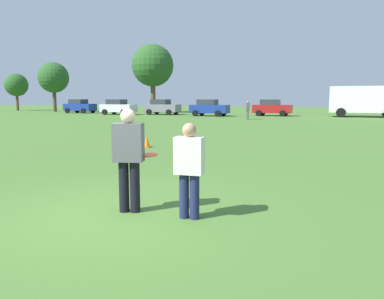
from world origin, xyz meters
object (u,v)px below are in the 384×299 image
at_px(parked_car_mid_left, 118,107).
at_px(box_truck, 371,100).
at_px(parked_car_mid_right, 209,108).
at_px(bystander_sideline_watcher, 248,109).
at_px(player_defender, 189,166).
at_px(frisbee, 150,155).
at_px(player_thrower, 129,155).
at_px(parked_car_near_left, 80,106).
at_px(traffic_cone, 147,142).
at_px(parked_car_near_right, 272,108).
at_px(parked_car_center, 162,107).

height_order(parked_car_mid_left, box_truck, box_truck).
bearing_deg(parked_car_mid_right, bystander_sideline_watcher, -45.37).
xyz_separation_m(player_defender, frisbee, (-0.79, 0.19, 0.11)).
distance_m(player_defender, parked_car_mid_left, 40.57).
distance_m(player_thrower, parked_car_near_left, 46.60).
xyz_separation_m(parked_car_mid_right, box_truck, (16.55, 3.02, 0.83)).
bearing_deg(player_thrower, traffic_cone, 114.23).
relative_size(parked_car_near_right, bystander_sideline_watcher, 2.48).
bearing_deg(parked_car_mid_right, frisbee, -74.83).
xyz_separation_m(parked_car_mid_left, box_truck, (27.91, 3.14, 0.83)).
height_order(parked_car_near_left, parked_car_center, same).
height_order(parked_car_center, parked_car_near_right, same).
bearing_deg(bystander_sideline_watcher, parked_car_near_left, 161.38).
xyz_separation_m(traffic_cone, parked_car_near_right, (1.00, 29.40, 0.69)).
bearing_deg(traffic_cone, parked_car_mid_left, 122.38).
bearing_deg(player_defender, parked_car_mid_right, 106.30).
xyz_separation_m(frisbee, parked_car_center, (-15.72, 36.04, -0.05)).
distance_m(box_truck, bystander_sideline_watcher, 14.05).
height_order(traffic_cone, bystander_sideline_watcher, bystander_sideline_watcher).
bearing_deg(traffic_cone, player_defender, -59.56).
xyz_separation_m(parked_car_center, parked_car_near_right, (12.87, 1.06, 0.00)).
xyz_separation_m(player_defender, parked_car_mid_left, (-21.47, 34.43, 0.06)).
relative_size(parked_car_mid_left, parked_car_mid_right, 1.00).
height_order(player_thrower, player_defender, player_thrower).
relative_size(parked_car_mid_left, parked_car_near_right, 1.00).
relative_size(frisbee, parked_car_mid_right, 0.06).
bearing_deg(bystander_sideline_watcher, player_defender, -80.72).
distance_m(player_defender, parked_car_mid_right, 36.00).
bearing_deg(parked_car_near_right, frisbee, -85.62).
bearing_deg(parked_car_mid_left, parked_car_mid_right, 0.64).
bearing_deg(player_defender, parked_car_near_left, 127.85).
xyz_separation_m(parked_car_near_left, parked_car_mid_left, (7.53, -2.88, 0.00)).
bearing_deg(traffic_cone, parked_car_mid_right, 101.60).
bearing_deg(parked_car_near_left, player_thrower, -53.20).
relative_size(traffic_cone, parked_car_center, 0.11).
bearing_deg(box_truck, bystander_sideline_watcher, -143.06).
distance_m(frisbee, traffic_cone, 8.64).
bearing_deg(frisbee, bystander_sideline_watcher, 97.82).
relative_size(parked_car_near_left, parked_car_near_right, 1.00).
bearing_deg(traffic_cone, player_thrower, -65.77).
distance_m(parked_car_center, box_truck, 23.00).
bearing_deg(parked_car_near_left, parked_car_center, -4.97).
relative_size(player_defender, parked_car_mid_left, 0.36).
bearing_deg(parked_car_mid_right, box_truck, 10.33).
bearing_deg(parked_car_mid_left, parked_car_near_right, 9.08).
relative_size(frisbee, bystander_sideline_watcher, 0.16).
distance_m(player_thrower, bystander_sideline_watcher, 29.38).
distance_m(player_thrower, box_truck, 38.33).
bearing_deg(parked_car_near_left, traffic_cone, -50.38).
height_order(player_thrower, bystander_sideline_watcher, player_thrower).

